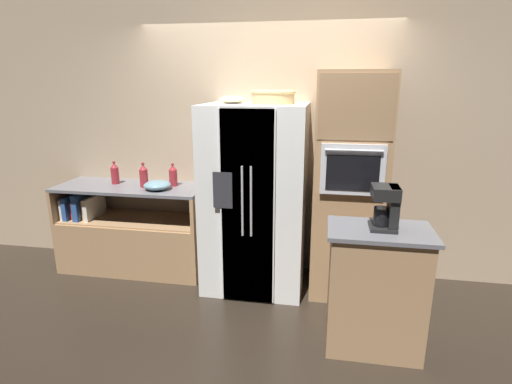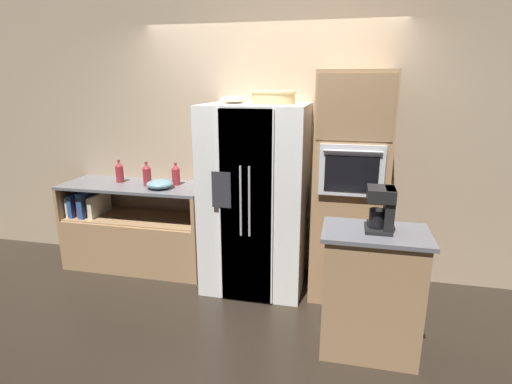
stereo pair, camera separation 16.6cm
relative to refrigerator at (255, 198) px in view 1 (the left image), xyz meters
The scene contains 13 objects.
ground_plane 0.88m from the refrigerator, 57.93° to the right, with size 20.00×20.00×0.00m, color black.
wall_back 0.67m from the refrigerator, 83.91° to the left, with size 12.00×0.06×2.80m.
counter_left 1.46m from the refrigerator, behind, with size 1.53×0.58×0.92m.
refrigerator is the anchor object (origin of this frame).
wall_oven 0.88m from the refrigerator, ahead, with size 0.63×0.74×2.05m.
island_counter 1.39m from the refrigerator, 38.25° to the right, with size 0.74×0.48×0.95m.
wicker_basket 0.96m from the refrigerator, 13.63° to the left, with size 0.41×0.41×0.12m.
fruit_bowl 0.94m from the refrigerator, 163.94° to the left, with size 0.24×0.24×0.07m.
bottle_tall 0.92m from the refrigerator, 168.06° to the left, with size 0.08×0.08×0.23m.
bottle_short 1.18m from the refrigerator, behind, with size 0.08×0.08×0.25m.
bottle_wide 1.54m from the refrigerator, behind, with size 0.08×0.08×0.24m.
mixing_bowl 0.99m from the refrigerator, behind, with size 0.27×0.27×0.09m.
coffee_maker 1.37m from the refrigerator, 37.00° to the right, with size 0.18×0.21×0.31m.
Camera 1 is at (0.60, -3.51, 1.95)m, focal length 28.00 mm.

